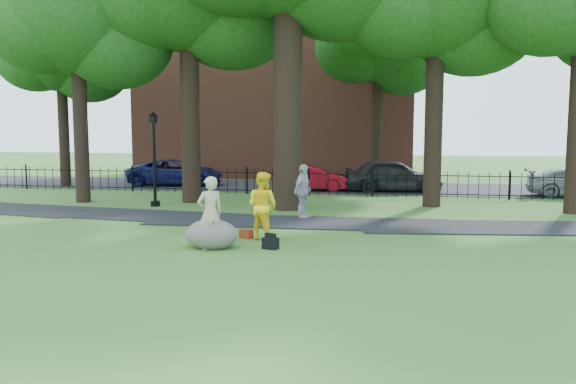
% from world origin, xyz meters
% --- Properties ---
extents(ground, '(120.00, 120.00, 0.00)m').
position_xyz_m(ground, '(0.00, 0.00, 0.00)').
color(ground, '#2E5C20').
rests_on(ground, ground).
extents(footpath, '(36.07, 3.85, 0.03)m').
position_xyz_m(footpath, '(1.00, 3.90, 0.00)').
color(footpath, black).
rests_on(footpath, ground).
extents(street, '(80.00, 7.00, 0.02)m').
position_xyz_m(street, '(0.00, 16.00, 0.00)').
color(street, black).
rests_on(street, ground).
extents(iron_fence, '(44.00, 0.04, 1.20)m').
position_xyz_m(iron_fence, '(0.00, 12.00, 0.60)').
color(iron_fence, black).
rests_on(iron_fence, ground).
extents(brick_building, '(18.00, 8.00, 12.00)m').
position_xyz_m(brick_building, '(-4.00, 24.00, 6.00)').
color(brick_building, brown).
rests_on(brick_building, ground).
extents(tree_row, '(26.82, 7.96, 12.42)m').
position_xyz_m(tree_row, '(0.52, 8.40, 8.15)').
color(tree_row, black).
rests_on(tree_row, ground).
extents(woman, '(0.81, 0.78, 1.87)m').
position_xyz_m(woman, '(-0.50, -0.66, 0.93)').
color(woman, tan).
rests_on(woman, ground).
extents(man, '(1.12, 1.01, 1.89)m').
position_xyz_m(man, '(0.50, 0.85, 0.94)').
color(man, yellow).
rests_on(man, ground).
extents(pedestrian, '(0.77, 1.19, 1.88)m').
position_xyz_m(pedestrian, '(0.95, 4.91, 0.94)').
color(pedestrian, '#ACACB1').
rests_on(pedestrian, ground).
extents(boulder, '(1.54, 1.27, 0.81)m').
position_xyz_m(boulder, '(-0.53, -0.50, 0.40)').
color(boulder, '#6E6B5B').
rests_on(boulder, ground).
extents(lamppost, '(0.38, 0.38, 3.78)m').
position_xyz_m(lamppost, '(-5.43, 6.86, 1.85)').
color(lamppost, black).
rests_on(lamppost, ground).
extents(backpack, '(0.45, 0.35, 0.29)m').
position_xyz_m(backpack, '(1.00, -0.35, 0.15)').
color(backpack, black).
rests_on(backpack, ground).
extents(red_bag, '(0.42, 0.35, 0.25)m').
position_xyz_m(red_bag, '(0.00, 0.93, 0.12)').
color(red_bag, maroon).
rests_on(red_bag, ground).
extents(red_sedan, '(3.95, 1.57, 1.28)m').
position_xyz_m(red_sedan, '(-0.15, 14.12, 0.64)').
color(red_sedan, maroon).
rests_on(red_sedan, ground).
extents(navy_van, '(5.50, 3.06, 1.45)m').
position_xyz_m(navy_van, '(-8.04, 15.31, 0.73)').
color(navy_van, '#0E1246').
rests_on(navy_van, ground).
extents(grey_car, '(5.07, 2.67, 1.64)m').
position_xyz_m(grey_car, '(3.91, 14.31, 0.82)').
color(grey_car, black).
rests_on(grey_car, ground).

